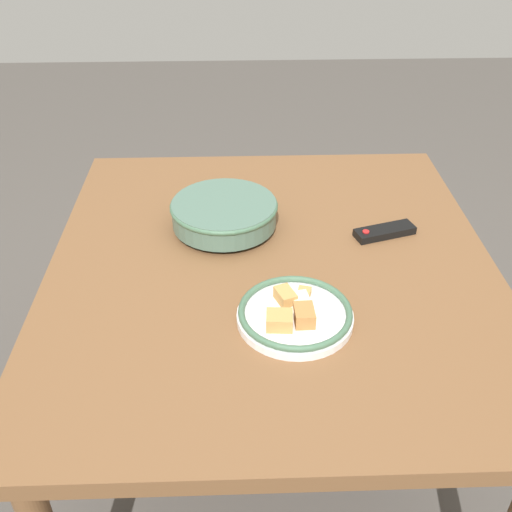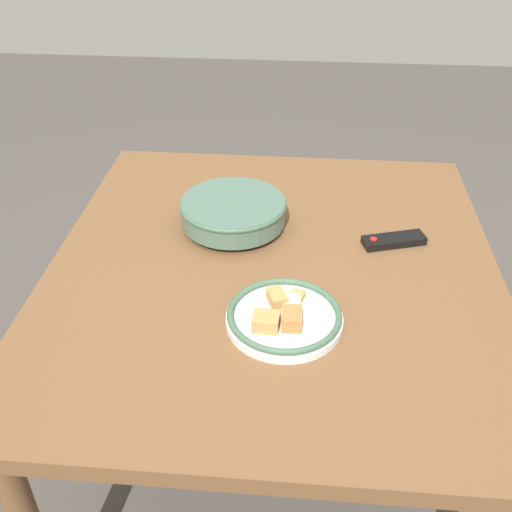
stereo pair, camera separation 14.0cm
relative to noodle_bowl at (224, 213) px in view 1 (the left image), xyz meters
The scene contains 5 objects.
ground_plane 0.79m from the noodle_bowl, 35.69° to the left, with size 8.00×8.00×0.00m, color #4C4742.
dining_table 0.23m from the noodle_bowl, 35.69° to the left, with size 1.19×1.07×0.71m.
noodle_bowl is the anchor object (origin of this frame).
food_plate 0.40m from the noodle_bowl, 21.95° to the left, with size 0.25×0.25×0.05m.
tv_remote 0.42m from the noodle_bowl, 83.30° to the left, with size 0.09×0.17×0.02m.
Camera 1 is at (1.17, -0.08, 1.55)m, focal length 42.00 mm.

